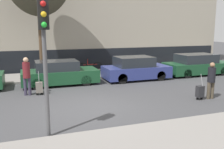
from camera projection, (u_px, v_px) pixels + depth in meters
ground_plane at (91, 107)px, 10.13m from camera, size 80.00×80.00×0.00m
sidewalk_near at (127, 147)px, 6.64m from camera, size 28.00×2.50×0.12m
sidewalk_far at (65, 75)px, 16.61m from camera, size 28.00×3.00×0.12m
building_facade at (56, 2)px, 18.79m from camera, size 28.00×2.36×10.20m
parked_car_1 at (59, 73)px, 14.12m from camera, size 4.22×1.81×1.37m
parked_car_2 at (136, 69)px, 15.50m from camera, size 4.07×1.88×1.44m
parked_car_3 at (197, 65)px, 17.14m from camera, size 4.65×1.86×1.43m
pedestrian_left at (27, 74)px, 11.78m from camera, size 0.34×0.34×1.83m
trolley_left at (39, 87)px, 11.96m from camera, size 0.34×0.29×1.17m
pedestrian_right at (211, 78)px, 11.22m from camera, size 0.35×0.34×1.67m
trolley_right at (200, 92)px, 11.18m from camera, size 0.34×0.29×1.17m
traffic_light at (44, 42)px, 6.81m from camera, size 0.28×0.47×3.93m
parked_bicycle at (90, 67)px, 17.33m from camera, size 1.77×0.06×0.96m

